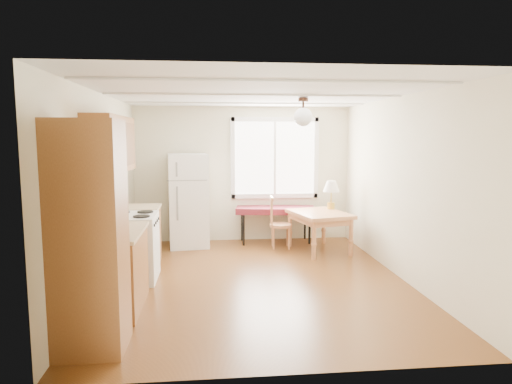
{
  "coord_description": "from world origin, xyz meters",
  "views": [
    {
      "loc": [
        -0.62,
        -5.99,
        1.95
      ],
      "look_at": [
        0.05,
        0.52,
        1.15
      ],
      "focal_mm": 32.0,
      "sensor_mm": 36.0,
      "label": 1
    }
  ],
  "objects": [
    {
      "name": "room_shell",
      "position": [
        0.0,
        0.0,
        1.25
      ],
      "size": [
        4.6,
        5.6,
        2.62
      ],
      "color": "#4C270F",
      "rests_on": "ground"
    },
    {
      "name": "kitchen_run",
      "position": [
        -1.72,
        -0.63,
        0.84
      ],
      "size": [
        0.65,
        3.4,
        2.2
      ],
      "color": "brown",
      "rests_on": "ground"
    },
    {
      "name": "window_unit",
      "position": [
        0.6,
        2.47,
        1.55
      ],
      "size": [
        1.64,
        0.05,
        1.51
      ],
      "color": "white",
      "rests_on": "room_shell"
    },
    {
      "name": "pendant_light",
      "position": [
        0.7,
        0.4,
        2.24
      ],
      "size": [
        0.26,
        0.26,
        0.4
      ],
      "color": "black",
      "rests_on": "room_shell"
    },
    {
      "name": "refrigerator",
      "position": [
        -1.0,
        2.09,
        0.82
      ],
      "size": [
        0.74,
        0.74,
        1.65
      ],
      "rotation": [
        0.0,
        0.0,
        0.1
      ],
      "color": "white",
      "rests_on": "ground"
    },
    {
      "name": "bench",
      "position": [
        0.58,
        2.22,
        0.59
      ],
      "size": [
        1.49,
        0.73,
        0.66
      ],
      "rotation": [
        0.0,
        0.0,
        -0.14
      ],
      "color": "maroon",
      "rests_on": "ground"
    },
    {
      "name": "dining_table",
      "position": [
        1.23,
        1.48,
        0.57
      ],
      "size": [
        1.05,
        1.24,
        0.68
      ],
      "rotation": [
        0.0,
        0.0,
        0.24
      ],
      "color": "#B57245",
      "rests_on": "ground"
    },
    {
      "name": "chair",
      "position": [
        0.53,
        1.79,
        0.51
      ],
      "size": [
        0.4,
        0.39,
        0.9
      ],
      "rotation": [
        0.0,
        0.0,
        -0.06
      ],
      "color": "#B57245",
      "rests_on": "ground"
    },
    {
      "name": "table_lamp",
      "position": [
        1.51,
        1.8,
        1.04
      ],
      "size": [
        0.29,
        0.29,
        0.5
      ],
      "rotation": [
        0.0,
        0.0,
        -0.26
      ],
      "color": "gold",
      "rests_on": "dining_table"
    },
    {
      "name": "coffee_maker",
      "position": [
        -1.72,
        -0.93,
        1.04
      ],
      "size": [
        0.25,
        0.29,
        0.37
      ],
      "rotation": [
        0.0,
        0.0,
        -0.31
      ],
      "color": "black",
      "rests_on": "kitchen_run"
    },
    {
      "name": "kettle",
      "position": [
        -1.77,
        -1.0,
        0.98
      ],
      "size": [
        0.11,
        0.11,
        0.21
      ],
      "color": "red",
      "rests_on": "kitchen_run"
    }
  ]
}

